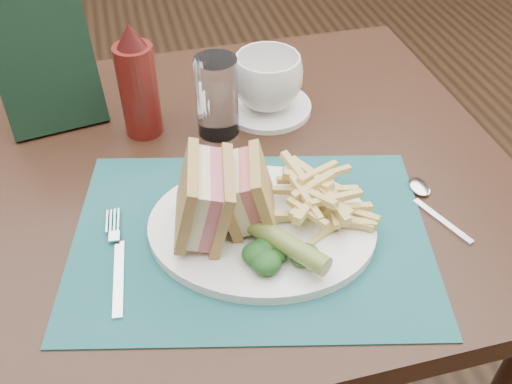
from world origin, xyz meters
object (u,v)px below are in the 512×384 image
(sandwich_half_b, at_px, (230,191))
(ketchup_bottle, at_px, (137,81))
(placemat, at_px, (251,237))
(plate, at_px, (262,228))
(sandwich_half_a, at_px, (187,199))
(saucer, at_px, (267,107))
(table_main, at_px, (222,317))
(coffee_cup, at_px, (268,81))
(drinking_glass, at_px, (217,97))
(check_presenter, at_px, (42,54))

(sandwich_half_b, bearing_deg, ketchup_bottle, 122.08)
(placemat, relative_size, plate, 1.56)
(sandwich_half_a, relative_size, sandwich_half_b, 1.17)
(sandwich_half_a, height_order, sandwich_half_b, sandwich_half_a)
(saucer, xyz_separation_m, ketchup_bottle, (-0.21, -0.01, 0.09))
(sandwich_half_a, bearing_deg, placemat, -1.89)
(plate, xyz_separation_m, ketchup_bottle, (-0.12, 0.27, 0.08))
(table_main, relative_size, saucer, 6.00)
(sandwich_half_b, xyz_separation_m, ketchup_bottle, (-0.09, 0.25, 0.03))
(coffee_cup, bearing_deg, ketchup_bottle, -177.45)
(sandwich_half_a, distance_m, sandwich_half_b, 0.06)
(table_main, xyz_separation_m, sandwich_half_b, (0.00, -0.12, 0.44))
(coffee_cup, xyz_separation_m, drinking_glass, (-0.09, -0.04, 0.01))
(placemat, distance_m, drinking_glass, 0.25)
(placemat, height_order, coffee_cup, coffee_cup)
(sandwich_half_a, xyz_separation_m, drinking_glass, (0.08, 0.23, -0.01))
(table_main, xyz_separation_m, sandwich_half_a, (-0.05, -0.13, 0.45))
(sandwich_half_a, bearing_deg, table_main, 77.89)
(table_main, bearing_deg, placemat, -81.45)
(drinking_glass, relative_size, ketchup_bottle, 0.70)
(placemat, bearing_deg, sandwich_half_a, 167.76)
(saucer, bearing_deg, placemat, -109.29)
(coffee_cup, bearing_deg, drinking_glass, -156.63)
(plate, distance_m, saucer, 0.29)
(placemat, bearing_deg, drinking_glass, 88.44)
(coffee_cup, bearing_deg, sandwich_half_b, -114.99)
(saucer, height_order, ketchup_bottle, ketchup_bottle)
(placemat, xyz_separation_m, coffee_cup, (0.10, 0.28, 0.05))
(drinking_glass, bearing_deg, plate, -87.87)
(sandwich_half_b, xyz_separation_m, saucer, (0.12, 0.26, -0.06))
(table_main, height_order, sandwich_half_b, sandwich_half_b)
(drinking_glass, bearing_deg, saucer, 23.37)
(sandwich_half_a, bearing_deg, sandwich_half_b, 18.73)
(sandwich_half_a, bearing_deg, ketchup_bottle, 107.47)
(ketchup_bottle, xyz_separation_m, check_presenter, (-0.13, 0.07, 0.03))
(drinking_glass, height_order, ketchup_bottle, ketchup_bottle)
(check_presenter, bearing_deg, drinking_glass, -31.14)
(ketchup_bottle, bearing_deg, table_main, -55.09)
(sandwich_half_a, relative_size, ketchup_bottle, 0.58)
(table_main, distance_m, check_presenter, 0.58)
(drinking_glass, bearing_deg, table_main, -107.20)
(table_main, relative_size, sandwich_half_b, 9.69)
(placemat, xyz_separation_m, sandwich_half_a, (-0.08, 0.02, 0.07))
(ketchup_bottle, height_order, check_presenter, check_presenter)
(sandwich_half_a, distance_m, coffee_cup, 0.32)
(table_main, relative_size, drinking_glass, 6.92)
(placemat, relative_size, coffee_cup, 4.04)
(table_main, distance_m, placemat, 0.41)
(sandwich_half_b, relative_size, check_presenter, 0.38)
(plate, xyz_separation_m, coffee_cup, (0.08, 0.28, 0.05))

